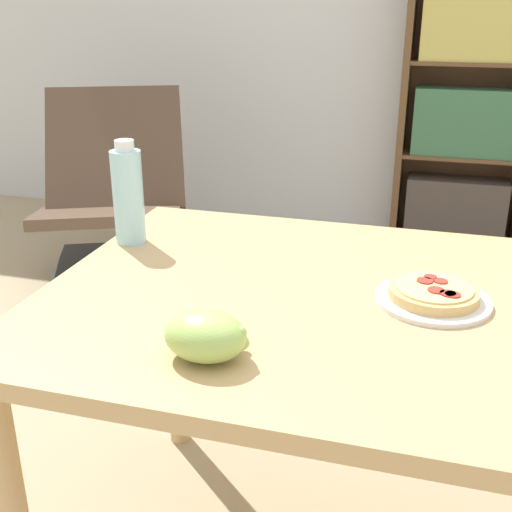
% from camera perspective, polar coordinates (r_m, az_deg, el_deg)
% --- Properties ---
extents(dining_table, '(1.38, 0.89, 0.74)m').
position_cam_1_polar(dining_table, '(1.30, 11.75, -7.55)').
color(dining_table, tan).
rests_on(dining_table, ground_plane).
extents(pizza_on_plate, '(0.22, 0.22, 0.04)m').
position_cam_1_polar(pizza_on_plate, '(1.28, 15.49, -3.39)').
color(pizza_on_plate, white).
rests_on(pizza_on_plate, dining_table).
extents(grape_bunch, '(0.14, 0.11, 0.08)m').
position_cam_1_polar(grape_bunch, '(1.04, -4.50, -7.11)').
color(grape_bunch, '#A8CC66').
rests_on(grape_bunch, dining_table).
extents(drink_bottle, '(0.07, 0.07, 0.25)m').
position_cam_1_polar(drink_bottle, '(1.53, -11.30, 5.30)').
color(drink_bottle, '#A3DBEA').
rests_on(drink_bottle, dining_table).
extents(lounge_chair_near, '(0.87, 0.96, 0.88)m').
position_cam_1_polar(lounge_chair_near, '(3.16, -12.29, 3.01)').
color(lounge_chair_near, black).
rests_on(lounge_chair_near, ground_plane).
extents(bookshelf, '(0.68, 0.25, 1.48)m').
position_cam_1_polar(bookshelf, '(3.61, 18.16, 11.60)').
color(bookshelf, brown).
rests_on(bookshelf, ground_plane).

